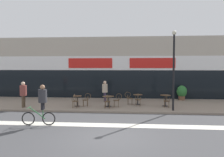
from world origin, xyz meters
The scene contains 20 objects.
ground_plane centered at (0.00, 0.00, 0.00)m, with size 120.00×120.00×0.00m, color #424244.
sidewalk_slab centered at (0.00, 7.25, 0.06)m, with size 40.00×5.50×0.12m, color gray.
storefront_facade centered at (0.00, 11.96, 2.67)m, with size 40.00×4.06×5.36m.
bike_lane_stripe centered at (0.00, 1.79, 0.00)m, with size 36.00×0.70×0.01m, color silver.
bistro_table_0 centered at (-2.79, 5.97, 0.62)m, with size 0.60×0.60×0.72m.
bistro_table_1 centered at (-0.68, 5.99, 0.64)m, with size 0.79×0.79×0.71m.
bistro_table_2 centered at (1.34, 6.98, 0.63)m, with size 0.65×0.65×0.72m.
bistro_table_3 centered at (3.20, 6.52, 0.67)m, with size 0.71×0.71×0.76m.
cafe_chair_0_near centered at (-2.80, 5.35, 0.64)m, with size 0.43×0.59×0.90m.
cafe_chair_0_side centered at (-2.17, 5.98, 0.64)m, with size 0.59×0.44×0.90m.
cafe_chair_1_near centered at (-0.68, 5.36, 0.64)m, with size 0.41×0.58×0.90m.
cafe_chair_1_side centered at (-0.06, 5.99, 0.64)m, with size 0.58×0.42×0.90m.
cafe_chair_2_near centered at (1.34, 6.35, 0.64)m, with size 0.42×0.59×0.90m.
cafe_chair_2_side centered at (0.72, 6.98, 0.64)m, with size 0.58×0.41×0.90m.
cafe_chair_3_near centered at (3.19, 5.90, 0.64)m, with size 0.45×0.60×0.90m.
planter_pot centered at (4.96, 9.37, 0.75)m, with size 0.80×0.80×1.18m.
lamp_post centered at (3.45, 5.08, 2.96)m, with size 0.26×0.26×4.89m.
cyclist_0 centered at (-3.45, 1.52, 1.14)m, with size 1.64×0.50×1.97m.
pedestrian_near_end centered at (-1.13, 7.94, 1.08)m, with size 0.52×0.52×1.61m.
pedestrian_far_end centered at (-6.29, 5.31, 1.14)m, with size 0.45×0.45×1.71m.
Camera 1 is at (0.80, -8.56, 2.85)m, focal length 35.00 mm.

